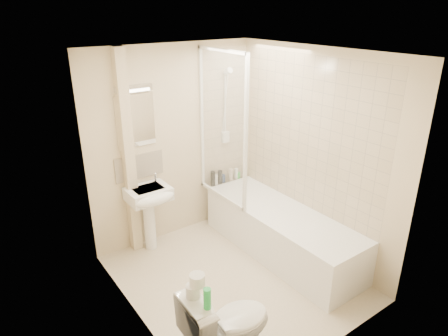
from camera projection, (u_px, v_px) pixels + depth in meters
floor at (235, 278)px, 4.40m from camera, size 2.50×2.50×0.00m
wall_back at (174, 145)px, 4.88m from camera, size 2.20×0.02×2.40m
wall_left at (132, 209)px, 3.35m from camera, size 0.02×2.50×2.40m
wall_right at (313, 155)px, 4.54m from camera, size 0.02×2.50×2.40m
ceiling at (237, 52)px, 3.49m from camera, size 2.20×2.50×0.02m
tile_back at (224, 118)px, 5.19m from camera, size 0.70×0.01×1.75m
tile_right at (309, 135)px, 4.50m from camera, size 0.01×2.10×1.75m
pipe_boxing at (128, 156)px, 4.50m from camera, size 0.12×0.12×2.40m
splashback at (139, 166)px, 4.68m from camera, size 0.60×0.02×0.30m
mirror at (135, 121)px, 4.47m from camera, size 0.46×0.01×0.60m
strip_light at (133, 88)px, 4.31m from camera, size 0.42×0.07×0.07m
bathtub at (281, 231)px, 4.75m from camera, size 0.70×2.10×0.55m
shower_screen at (222, 128)px, 4.66m from camera, size 0.04×0.92×1.80m
shower_fixture at (226, 109)px, 5.11m from camera, size 0.10×0.16×0.99m
pedestal_sink at (150, 202)px, 4.65m from camera, size 0.49×0.46×0.94m
bottle_black_a at (213, 178)px, 5.30m from camera, size 0.06×0.06×0.20m
bottle_white_a at (216, 180)px, 5.33m from camera, size 0.06×0.06×0.14m
bottle_black_b at (220, 177)px, 5.36m from camera, size 0.06×0.06×0.18m
bottle_blue at (223, 178)px, 5.41m from camera, size 0.05×0.05×0.11m
bottle_cream at (231, 175)px, 5.47m from camera, size 0.07×0.07×0.16m
bottle_white_b at (236, 173)px, 5.52m from camera, size 0.05×0.05×0.15m
bottle_green at (238, 175)px, 5.54m from camera, size 0.07×0.07×0.08m
toilet at (228, 326)px, 3.22m from camera, size 0.51×0.79×0.76m
toilet_roll_lower at (193, 291)px, 2.97m from camera, size 0.11×0.11×0.10m
toilet_roll_upper at (197, 280)px, 2.94m from camera, size 0.12×0.12×0.09m
green_bottle at (207, 299)px, 2.85m from camera, size 0.06×0.06×0.17m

